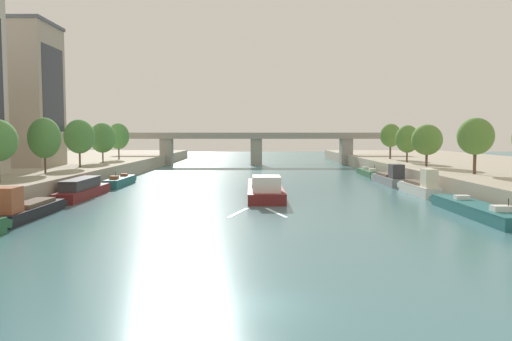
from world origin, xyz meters
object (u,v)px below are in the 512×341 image
(tree_right_far, at_px, (426,140))
(bridge_far, at_px, (256,144))
(moored_boat_left_downstream, at_px, (82,190))
(tree_left_by_lamp, at_px, (44,138))
(tree_right_end_of_row, at_px, (390,135))
(moored_boat_right_end, at_px, (419,187))
(moored_boat_left_near, at_px, (25,209))
(moored_boat_right_gap_after, at_px, (368,173))
(tree_left_second, at_px, (118,136))
(tree_left_third, at_px, (102,138))
(tree_right_nearest, at_px, (475,136))
(moored_boat_right_lone, at_px, (475,209))
(barge_midriver, at_px, (264,188))
(tree_left_end_of_row, at_px, (79,137))
(tree_right_second, at_px, (407,139))
(moored_boat_left_second, at_px, (120,181))
(moored_boat_right_midway, at_px, (389,178))

(tree_right_far, xyz_separation_m, bridge_far, (-26.41, 45.87, -1.50))
(moored_boat_left_downstream, height_order, tree_left_by_lamp, tree_left_by_lamp)
(tree_right_end_of_row, bearing_deg, moored_boat_right_end, -100.01)
(moored_boat_left_near, height_order, bridge_far, bridge_far)
(moored_boat_right_gap_after, distance_m, tree_left_second, 49.19)
(moored_boat_left_near, distance_m, tree_left_third, 45.74)
(tree_right_nearest, relative_size, tree_right_end_of_row, 0.98)
(moored_boat_right_lone, distance_m, bridge_far, 80.52)
(moored_boat_left_near, bearing_deg, barge_midriver, 38.11)
(moored_boat_right_gap_after, bearing_deg, moored_boat_right_lone, -90.25)
(tree_left_end_of_row, xyz_separation_m, tree_left_second, (-0.81, 24.47, -0.02))
(tree_left_by_lamp, xyz_separation_m, tree_right_far, (53.49, 13.66, -0.37))
(moored_boat_right_lone, relative_size, moored_boat_right_gap_after, 1.28)
(tree_left_third, height_order, tree_right_second, tree_left_third)
(tree_right_nearest, relative_size, tree_right_far, 1.08)
(moored_boat_left_second, distance_m, tree_right_end_of_row, 55.93)
(barge_midriver, height_order, moored_boat_right_midway, moored_boat_right_midway)
(tree_left_third, xyz_separation_m, bridge_far, (27.31, 34.65, -1.74))
(tree_right_far, bearing_deg, moored_boat_right_midway, -157.68)
(moored_boat_right_end, bearing_deg, tree_left_by_lamp, 177.24)
(moored_boat_left_second, distance_m, moored_boat_right_gap_after, 44.13)
(moored_boat_left_downstream, distance_m, tree_right_second, 56.89)
(barge_midriver, relative_size, moored_boat_right_midway, 1.63)
(moored_boat_left_near, bearing_deg, bridge_far, 75.54)
(tree_left_by_lamp, distance_m, bridge_far, 65.42)
(moored_boat_right_lone, height_order, moored_boat_right_end, moored_boat_right_end)
(moored_boat_left_second, xyz_separation_m, moored_boat_right_end, (40.11, -11.17, 0.37))
(moored_boat_right_lone, height_order, tree_right_end_of_row, tree_right_end_of_row)
(tree_right_far, relative_size, tree_right_end_of_row, 0.91)
(moored_boat_left_near, bearing_deg, tree_left_end_of_row, 101.14)
(moored_boat_left_second, height_order, tree_right_far, tree_right_far)
(tree_right_far, bearing_deg, tree_right_second, 87.30)
(moored_boat_right_gap_after, relative_size, tree_left_second, 1.78)
(tree_left_second, bearing_deg, moored_boat_left_downstream, -80.38)
(moored_boat_right_lone, bearing_deg, moored_boat_left_downstream, 162.18)
(tree_left_second, height_order, tree_right_end_of_row, tree_left_second)
(tree_left_end_of_row, bearing_deg, moored_boat_left_second, -21.53)
(tree_left_end_of_row, bearing_deg, tree_right_nearest, -13.25)
(moored_boat_left_downstream, distance_m, moored_boat_right_lone, 42.75)
(tree_left_by_lamp, bearing_deg, moored_boat_right_lone, -21.16)
(moored_boat_left_near, xyz_separation_m, moored_boat_right_lone, (40.66, 1.67, -0.33))
(barge_midriver, xyz_separation_m, tree_left_by_lamp, (-28.09, 3.09, 6.12))
(tree_left_end_of_row, xyz_separation_m, tree_right_second, (53.68, 14.02, -0.48))
(barge_midriver, bearing_deg, tree_right_second, 47.84)
(moored_boat_left_second, relative_size, tree_right_end_of_row, 1.60)
(moored_boat_left_second, bearing_deg, tree_left_end_of_row, 158.47)
(moored_boat_left_near, height_order, moored_boat_right_end, moored_boat_right_end)
(moored_boat_left_near, xyz_separation_m, tree_left_end_of_row, (-6.21, 31.53, 6.26))
(tree_left_third, bearing_deg, barge_midriver, -44.64)
(moored_boat_left_second, height_order, tree_left_end_of_row, tree_left_end_of_row)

